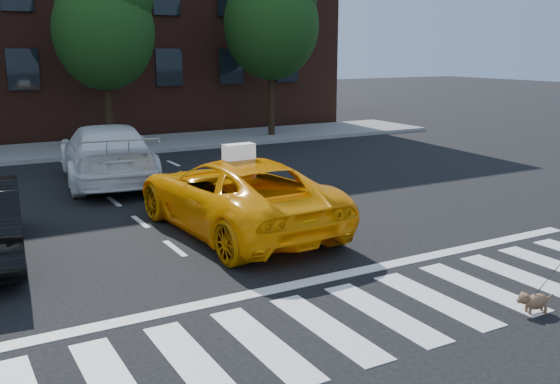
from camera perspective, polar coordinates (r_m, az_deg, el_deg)
name	(u,v)px	position (r m, az deg, el deg)	size (l,w,h in m)	color
ground	(384,313)	(9.44, 9.46, -10.88)	(120.00, 120.00, 0.00)	black
crosswalk	(384,313)	(9.44, 9.46, -10.84)	(13.00, 2.40, 0.01)	silver
stop_line	(323,279)	(10.63, 3.99, -7.92)	(12.00, 0.30, 0.01)	silver
sidewalk_far	(95,148)	(25.05, -16.59, 3.89)	(30.00, 4.00, 0.15)	slate
building	(47,0)	(32.20, -20.53, 16.11)	(26.00, 10.00, 12.00)	#462319
tree_mid	(104,19)	(24.43, -15.79, 14.99)	(3.69, 3.69, 7.10)	black
tree_right	(272,13)	(27.05, -0.75, 16.08)	(4.00, 4.00, 7.70)	black
taxi	(235,194)	(13.22, -4.11, -0.22)	(2.60, 5.63, 1.57)	#FFA105
white_suv	(107,153)	(18.65, -15.56, 3.42)	(2.38, 5.87, 1.70)	white
dog	(534,301)	(9.96, 22.20, -9.22)	(0.55, 0.36, 0.33)	#856044
taxi_sign	(239,152)	(12.86, -3.79, 3.70)	(0.65, 0.28, 0.32)	white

